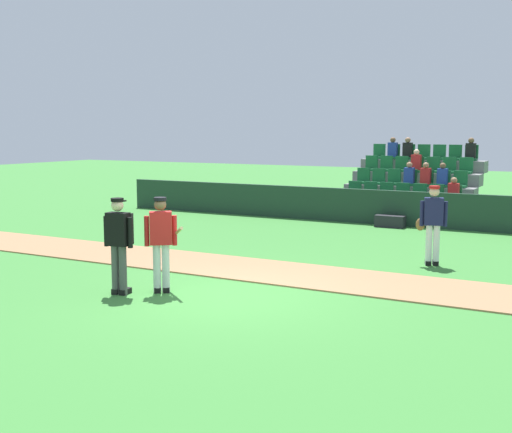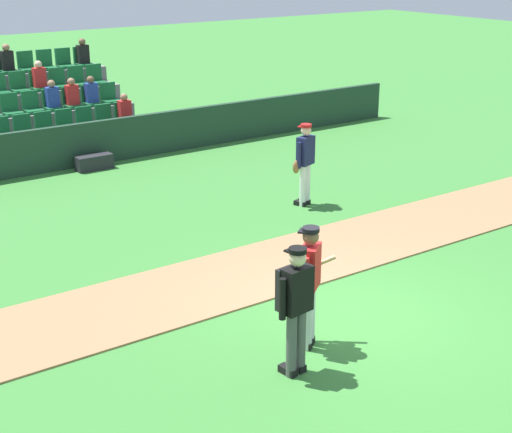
{
  "view_description": "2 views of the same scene",
  "coord_description": "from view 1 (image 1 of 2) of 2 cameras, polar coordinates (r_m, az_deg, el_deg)",
  "views": [
    {
      "loc": [
        5.95,
        -9.84,
        2.97
      ],
      "look_at": [
        -0.11,
        1.35,
        1.28
      ],
      "focal_mm": 46.13,
      "sensor_mm": 36.0,
      "label": 1
    },
    {
      "loc": [
        -7.24,
        -7.68,
        5.3
      ],
      "look_at": [
        -0.51,
        1.89,
        1.14
      ],
      "focal_mm": 54.29,
      "sensor_mm": 36.0,
      "label": 2
    }
  ],
  "objects": [
    {
      "name": "dugout_fence",
      "position": [
        20.95,
        11.74,
        0.73
      ],
      "size": [
        20.0,
        0.16,
        1.09
      ],
      "primitive_type": "cube",
      "color": "#1E3828",
      "rests_on": "ground"
    },
    {
      "name": "ground_plane",
      "position": [
        11.88,
        -2.67,
        -6.94
      ],
      "size": [
        80.0,
        80.0,
        0.0
      ],
      "primitive_type": "plane",
      "color": "#387A33"
    },
    {
      "name": "runner_navy_jersey",
      "position": [
        14.87,
        15.06,
        -0.48
      ],
      "size": [
        0.67,
        0.39,
        1.76
      ],
      "color": "white",
      "rests_on": "ground"
    },
    {
      "name": "stadium_bleachers",
      "position": [
        23.13,
        13.43,
        1.84
      ],
      "size": [
        4.45,
        3.8,
        2.7
      ],
      "color": "slate",
      "rests_on": "ground"
    },
    {
      "name": "umpire_home_plate",
      "position": [
        12.07,
        -11.79,
        -2.01
      ],
      "size": [
        0.59,
        0.34,
        1.76
      ],
      "color": "#4C4C4C",
      "rests_on": "ground"
    },
    {
      "name": "batter_red_jersey",
      "position": [
        12.07,
        -8.22,
        -2.08
      ],
      "size": [
        0.72,
        0.69,
        1.76
      ],
      "color": "silver",
      "rests_on": "ground"
    },
    {
      "name": "infield_dirt_path",
      "position": [
        13.75,
        2.09,
        -4.87
      ],
      "size": [
        28.0,
        2.09,
        0.03
      ],
      "primitive_type": "cube",
      "color": "#9E704C",
      "rests_on": "ground"
    },
    {
      "name": "equipment_bag",
      "position": [
        20.54,
        11.54,
        -0.42
      ],
      "size": [
        0.9,
        0.36,
        0.36
      ],
      "primitive_type": "cube",
      "color": "#232328",
      "rests_on": "ground"
    }
  ]
}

